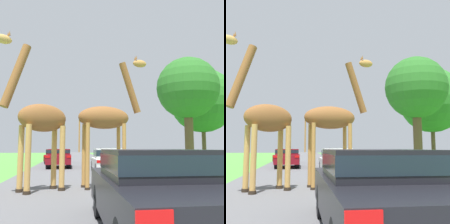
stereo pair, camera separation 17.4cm
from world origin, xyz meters
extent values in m
cube|color=#5B5B5E|center=(0.00, 30.00, 0.00)|extent=(7.34, 120.00, 0.00)
cylinder|color=#B77F3D|center=(0.94, 10.49, 1.15)|extent=(0.14, 0.14, 2.31)
cylinder|color=#2D2319|center=(0.94, 10.49, 0.04)|extent=(0.18, 0.18, 0.09)
cylinder|color=#B77F3D|center=(1.04, 9.86, 1.15)|extent=(0.14, 0.14, 2.31)
cylinder|color=#2D2319|center=(1.04, 9.86, 0.04)|extent=(0.18, 0.18, 0.09)
cylinder|color=#B77F3D|center=(-0.40, 10.28, 1.15)|extent=(0.14, 0.14, 2.31)
cylinder|color=#2D2319|center=(-0.40, 10.28, 0.04)|extent=(0.18, 0.18, 0.09)
cylinder|color=#B77F3D|center=(-0.29, 9.65, 1.15)|extent=(0.14, 0.14, 2.31)
cylinder|color=#2D2319|center=(-0.29, 9.65, 0.04)|extent=(0.18, 0.18, 0.09)
ellipsoid|color=brown|center=(0.32, 10.07, 2.54)|extent=(2.02, 1.05, 0.84)
cylinder|color=brown|center=(1.34, 10.23, 3.73)|extent=(0.90, 0.39, 2.00)
ellipsoid|color=#B77F3D|center=(1.76, 10.30, 4.73)|extent=(0.59, 0.33, 0.30)
cylinder|color=#B77F3D|center=(-0.58, 9.92, 1.90)|extent=(0.05, 0.05, 1.27)
cone|color=brown|center=(1.59, 10.34, 4.96)|extent=(0.07, 0.07, 0.16)
cone|color=brown|center=(1.61, 10.21, 4.96)|extent=(0.07, 0.07, 0.16)
cylinder|color=tan|center=(-2.20, 8.96, 1.09)|extent=(0.19, 0.19, 2.18)
cylinder|color=#2D2319|center=(-2.20, 8.96, 0.06)|extent=(0.24, 0.24, 0.11)
cylinder|color=tan|center=(-2.50, 9.44, 1.09)|extent=(0.19, 0.19, 2.18)
cylinder|color=#2D2319|center=(-2.50, 9.44, 0.06)|extent=(0.24, 0.24, 0.11)
cylinder|color=tan|center=(-1.16, 9.61, 1.09)|extent=(0.19, 0.19, 2.18)
cylinder|color=#2D2319|center=(-1.16, 9.61, 0.06)|extent=(0.24, 0.24, 0.11)
cylinder|color=tan|center=(-1.46, 10.09, 1.09)|extent=(0.19, 0.19, 2.18)
cylinder|color=#2D2319|center=(-1.46, 10.09, 0.06)|extent=(0.24, 0.24, 0.11)
ellipsoid|color=brown|center=(-1.83, 9.52, 2.44)|extent=(1.83, 1.49, 0.95)
cylinder|color=brown|center=(-2.68, 9.00, 3.75)|extent=(0.96, 0.75, 2.20)
ellipsoid|color=tan|center=(-3.06, 8.76, 4.86)|extent=(0.60, 0.50, 0.30)
cylinder|color=tan|center=(-1.13, 9.96, 1.84)|extent=(0.07, 0.07, 1.20)
cone|color=brown|center=(-2.89, 8.79, 5.09)|extent=(0.07, 0.07, 0.16)
cone|color=brown|center=(-2.96, 8.90, 5.09)|extent=(0.07, 0.07, 0.16)
cube|color=black|center=(0.51, 4.41, 0.62)|extent=(1.76, 4.66, 0.67)
cube|color=black|center=(0.51, 4.41, 1.18)|extent=(1.58, 2.10, 0.45)
cube|color=#19232D|center=(0.51, 4.41, 1.20)|extent=(1.60, 2.12, 0.27)
cube|color=red|center=(-0.21, 2.08, 0.85)|extent=(0.32, 0.03, 0.16)
cylinder|color=black|center=(-0.19, 5.81, 0.33)|extent=(0.35, 0.66, 0.66)
cylinder|color=black|center=(1.21, 5.81, 0.33)|extent=(0.35, 0.66, 0.66)
cube|color=gray|center=(2.51, 23.35, 0.63)|extent=(1.90, 3.90, 0.66)
cube|color=gray|center=(2.51, 23.35, 1.19)|extent=(1.71, 1.76, 0.47)
cube|color=#19232D|center=(2.51, 23.35, 1.22)|extent=(1.73, 1.77, 0.28)
cube|color=red|center=(1.73, 21.39, 0.86)|extent=(0.34, 0.03, 0.16)
cube|color=red|center=(3.29, 21.39, 0.86)|extent=(0.34, 0.03, 0.16)
cylinder|color=black|center=(1.75, 24.52, 0.35)|extent=(0.38, 0.70, 0.70)
cylinder|color=black|center=(3.27, 24.52, 0.35)|extent=(0.38, 0.70, 0.70)
cylinder|color=black|center=(1.75, 22.18, 0.35)|extent=(0.38, 0.70, 0.70)
cylinder|color=black|center=(3.27, 22.18, 0.35)|extent=(0.38, 0.70, 0.70)
cube|color=#561914|center=(-2.30, 27.37, 0.51)|extent=(1.79, 4.57, 0.54)
cube|color=#561914|center=(-2.30, 27.37, 1.03)|extent=(1.61, 2.06, 0.49)
cube|color=#19232D|center=(-2.30, 27.37, 1.05)|extent=(1.63, 2.08, 0.29)
cube|color=red|center=(-3.03, 25.08, 0.70)|extent=(0.32, 0.03, 0.13)
cube|color=red|center=(-1.56, 25.08, 0.70)|extent=(0.32, 0.03, 0.13)
cylinder|color=black|center=(-3.01, 28.74, 0.28)|extent=(0.36, 0.56, 0.56)
cylinder|color=black|center=(-1.58, 28.74, 0.28)|extent=(0.36, 0.56, 0.56)
cylinder|color=black|center=(-3.01, 26.00, 0.28)|extent=(0.36, 0.56, 0.56)
cylinder|color=black|center=(-1.58, 26.00, 0.28)|extent=(0.36, 0.56, 0.56)
cube|color=silver|center=(1.33, 16.23, 0.54)|extent=(1.79, 4.36, 0.55)
cube|color=silver|center=(1.33, 16.23, 1.10)|extent=(1.61, 1.96, 0.57)
cube|color=#19232D|center=(1.33, 16.23, 1.13)|extent=(1.63, 1.98, 0.34)
cube|color=red|center=(0.60, 14.04, 0.74)|extent=(0.32, 0.03, 0.13)
cube|color=red|center=(2.07, 14.04, 0.74)|extent=(0.32, 0.03, 0.13)
cylinder|color=black|center=(0.61, 17.54, 0.31)|extent=(0.36, 0.61, 0.61)
cylinder|color=black|center=(2.05, 17.54, 0.31)|extent=(0.36, 0.61, 0.61)
cylinder|color=black|center=(0.61, 14.92, 0.31)|extent=(0.36, 0.61, 0.61)
cylinder|color=black|center=(2.05, 14.92, 0.31)|extent=(0.36, 0.61, 0.61)
cube|color=maroon|center=(-1.67, 20.97, 0.61)|extent=(1.70, 4.21, 0.62)
cube|color=maroon|center=(-1.67, 20.97, 1.13)|extent=(1.53, 1.89, 0.40)
cube|color=#19232D|center=(-1.67, 20.97, 1.15)|extent=(1.55, 1.91, 0.24)
cube|color=red|center=(-2.37, 18.86, 0.84)|extent=(0.31, 0.03, 0.15)
cube|color=red|center=(-0.97, 18.86, 0.84)|extent=(0.31, 0.03, 0.15)
cylinder|color=black|center=(-2.35, 22.24, 0.36)|extent=(0.34, 0.72, 0.72)
cylinder|color=black|center=(-0.99, 22.24, 0.36)|extent=(0.34, 0.72, 0.72)
cylinder|color=black|center=(-2.35, 19.71, 0.36)|extent=(0.34, 0.72, 0.72)
cylinder|color=black|center=(-0.99, 19.71, 0.36)|extent=(0.34, 0.72, 0.72)
cylinder|color=brown|center=(10.98, 23.63, 2.41)|extent=(0.36, 0.36, 4.83)
sphere|color=#2D7028|center=(10.98, 23.63, 5.70)|extent=(5.83, 5.83, 5.83)
cylinder|color=brown|center=(7.21, 18.22, 2.48)|extent=(0.60, 0.60, 4.97)
sphere|color=#286623|center=(7.21, 18.22, 5.62)|extent=(4.34, 4.34, 4.34)
camera|label=1|loc=(-0.89, -0.19, 1.43)|focal=45.00mm
camera|label=2|loc=(-0.72, -0.21, 1.43)|focal=45.00mm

